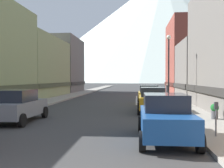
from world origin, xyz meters
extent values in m
cube|color=gray|center=(-6.25, 35.00, 0.07)|extent=(2.50, 100.00, 0.15)
cube|color=gray|center=(6.25, 35.00, 0.07)|extent=(2.50, 100.00, 0.15)
cube|color=#8C9966|center=(-12.43, 29.91, 3.85)|extent=(9.86, 13.63, 7.71)
cube|color=#3F442D|center=(-12.43, 29.91, 1.60)|extent=(10.16, 13.63, 0.50)
cube|color=#66605B|center=(-12.22, 42.57, 4.75)|extent=(9.43, 10.95, 9.50)
cube|color=#2D2B29|center=(-12.22, 42.57, 1.60)|extent=(9.73, 10.95, 0.50)
cube|color=#66605B|center=(10.97, 26.66, 3.24)|extent=(6.95, 8.31, 6.48)
cube|color=#2D2B29|center=(10.97, 26.66, 1.60)|extent=(7.25, 8.31, 0.50)
cube|color=brown|center=(12.50, 36.49, 5.44)|extent=(10.00, 10.62, 10.87)
cube|color=#3B1B16|center=(12.50, 36.49, 1.60)|extent=(10.30, 10.62, 0.50)
cube|color=slate|center=(-3.80, 10.29, 0.74)|extent=(1.85, 4.40, 0.80)
cube|color=#1E232D|center=(-3.80, 10.04, 1.46)|extent=(1.60, 2.20, 0.64)
cylinder|color=black|center=(-4.72, 11.94, 0.34)|extent=(0.22, 0.68, 0.68)
cylinder|color=black|center=(-2.88, 11.94, 0.34)|extent=(0.22, 0.68, 0.68)
cylinder|color=black|center=(-2.88, 8.64, 0.34)|extent=(0.22, 0.68, 0.68)
cube|color=#19478C|center=(3.80, 6.39, 0.74)|extent=(1.85, 4.40, 0.80)
cube|color=#1E232D|center=(3.80, 6.64, 1.46)|extent=(1.60, 2.20, 0.64)
cylinder|color=black|center=(4.72, 4.74, 0.34)|extent=(0.22, 0.68, 0.68)
cylinder|color=black|center=(2.88, 4.74, 0.34)|extent=(0.22, 0.68, 0.68)
cylinder|color=black|center=(4.72, 8.04, 0.34)|extent=(0.22, 0.68, 0.68)
cylinder|color=black|center=(2.88, 8.04, 0.34)|extent=(0.22, 0.68, 0.68)
cube|color=#B28419|center=(3.80, 15.24, 0.74)|extent=(1.88, 4.42, 0.80)
cube|color=#1E232D|center=(3.80, 14.99, 1.46)|extent=(1.62, 2.22, 0.64)
cylinder|color=black|center=(2.90, 16.90, 0.34)|extent=(0.23, 0.68, 0.68)
cylinder|color=black|center=(4.74, 16.88, 0.34)|extent=(0.23, 0.68, 0.68)
cylinder|color=black|center=(2.86, 13.60, 0.34)|extent=(0.23, 0.68, 0.68)
cylinder|color=black|center=(4.70, 13.58, 0.34)|extent=(0.23, 0.68, 0.68)
cube|color=#B28419|center=(3.80, 21.29, 0.74)|extent=(1.85, 4.41, 0.80)
cube|color=#1E232D|center=(3.80, 21.04, 1.46)|extent=(1.61, 2.20, 0.64)
cylinder|color=black|center=(2.88, 22.94, 0.34)|extent=(0.22, 0.68, 0.68)
cylinder|color=black|center=(4.72, 22.93, 0.34)|extent=(0.22, 0.68, 0.68)
cylinder|color=black|center=(2.88, 19.64, 0.34)|extent=(0.22, 0.68, 0.68)
cylinder|color=black|center=(4.72, 19.63, 0.34)|extent=(0.22, 0.68, 0.68)
cylinder|color=#595960|center=(5.75, 6.66, 0.68)|extent=(0.06, 0.06, 1.05)
cube|color=#33383F|center=(5.75, 6.66, 1.34)|extent=(0.14, 0.10, 0.28)
cylinder|color=#4C4C51|center=(7.00, 11.32, 0.37)|extent=(0.36, 0.36, 0.45)
sphere|color=#1B6528|center=(7.00, 11.32, 0.78)|extent=(0.45, 0.45, 0.45)
cylinder|color=#333338|center=(6.25, 27.59, 0.86)|extent=(0.36, 0.36, 1.42)
sphere|color=tan|center=(6.25, 27.59, 1.69)|extent=(0.23, 0.23, 0.23)
cylinder|color=black|center=(5.35, 18.78, 2.90)|extent=(0.12, 0.12, 5.50)
sphere|color=white|center=(5.35, 18.78, 5.83)|extent=(0.36, 0.36, 0.36)
cone|color=silver|center=(29.04, 260.00, 51.35)|extent=(258.83, 258.83, 102.70)
camera|label=1|loc=(2.69, -4.05, 2.37)|focal=43.35mm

